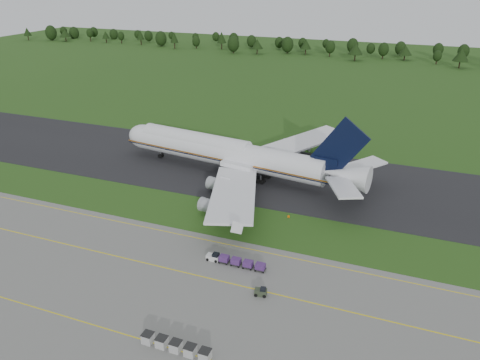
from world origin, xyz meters
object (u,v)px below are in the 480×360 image
at_px(aircraft, 230,153).
at_px(edge_markers, 249,210).
at_px(uld_row, 176,346).
at_px(baggage_train, 235,261).
at_px(utility_cart, 261,292).

height_order(aircraft, edge_markers, aircraft).
bearing_deg(edge_markers, uld_row, -83.84).
height_order(baggage_train, uld_row, uld_row).
bearing_deg(utility_cart, baggage_train, 137.87).
bearing_deg(baggage_train, uld_row, -89.96).
xyz_separation_m(aircraft, edge_markers, (12.69, -19.00, -5.70)).
distance_m(baggage_train, uld_row, 23.84).
xyz_separation_m(baggage_train, utility_cart, (7.64, -6.91, -0.21)).
bearing_deg(edge_markers, baggage_train, -77.34).
bearing_deg(edge_markers, utility_cart, -66.46).
distance_m(utility_cart, uld_row, 18.57).
bearing_deg(aircraft, edge_markers, -56.26).
xyz_separation_m(baggage_train, edge_markers, (-4.93, 21.93, -0.57)).
xyz_separation_m(aircraft, uld_row, (17.63, -64.77, -5.09)).
distance_m(aircraft, uld_row, 67.32).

